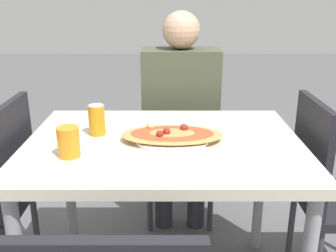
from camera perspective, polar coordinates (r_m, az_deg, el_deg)
The scene contains 7 objects.
dining_table at distance 1.58m, azimuth -0.61°, elevation -4.91°, with size 1.08×0.80×0.74m.
chair_far_seated at distance 2.32m, azimuth 1.69°, elevation -1.33°, with size 0.40×0.40×0.89m.
chair_side_right at distance 1.86m, azimuth 22.78°, elevation -8.41°, with size 0.40×0.40×0.89m.
person_seated at distance 2.15m, azimuth 1.83°, elevation 2.87°, with size 0.41×0.24×1.21m.
pizza_main at distance 1.55m, azimuth 0.59°, elevation -1.37°, with size 0.40×0.29×0.06m.
soda_can at distance 1.62m, azimuth -10.29°, elevation 0.88°, with size 0.07×0.07×0.12m.
drink_glass at distance 1.43m, azimuth -14.23°, elevation -2.25°, with size 0.08×0.08×0.11m.
Camera 1 is at (0.02, -1.44, 1.31)m, focal length 42.00 mm.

